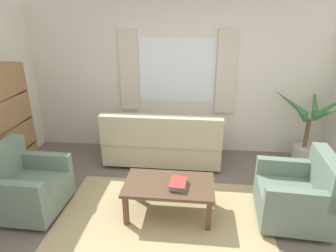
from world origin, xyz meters
The scene contains 11 objects.
ground_plane centered at (0.00, 0.00, 0.00)m, with size 6.24×6.24×0.00m, color #6B6056.
wall_back centered at (0.00, 2.26, 1.30)m, with size 5.32×0.12×2.60m, color silver.
window_with_curtains centered at (0.00, 2.18, 1.45)m, with size 1.98×0.07×1.40m.
area_rug centered at (0.00, 0.00, 0.01)m, with size 2.61×2.02×0.01m, color tan.
couch centered at (-0.18, 1.60, 0.37)m, with size 1.90×0.82×0.92m.
armchair_left centered at (-1.76, 0.14, 0.35)m, with size 0.84×0.86×0.88m.
armchair_right centered at (1.62, 0.30, 0.35)m, with size 0.87×0.89×0.88m.
coffee_table centered at (0.06, 0.26, 0.38)m, with size 1.10×0.64×0.44m.
book_stack_on_table centered at (0.18, 0.21, 0.47)m, with size 0.22×0.29×0.07m.
potted_plant centered at (2.16, 1.78, 0.54)m, with size 1.19×1.16×1.25m.
bookshelf centered at (-2.35, 0.88, 0.89)m, with size 0.30×0.94×1.72m.
Camera 1 is at (0.37, -2.81, 2.41)m, focal length 31.36 mm.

